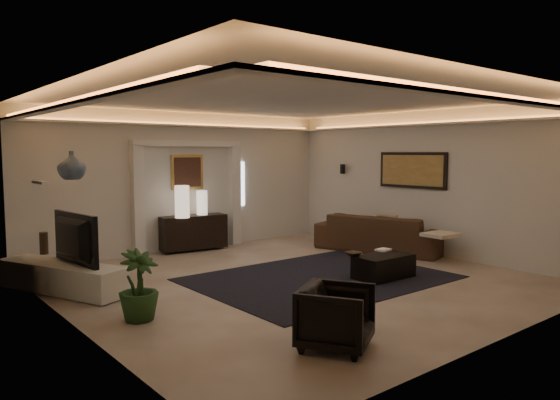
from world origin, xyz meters
TOP-DOWN VIEW (x-y plane):
  - floor at (0.00, 0.00)m, footprint 7.00×7.00m
  - ceiling at (0.00, 0.00)m, footprint 7.00×7.00m
  - wall_back at (0.00, 3.50)m, footprint 7.00×0.00m
  - wall_front at (0.00, -3.50)m, footprint 7.00×0.00m
  - wall_left at (-3.50, 0.00)m, footprint 0.00×7.00m
  - wall_right at (3.50, 0.00)m, footprint 0.00×7.00m
  - cove_soffit at (0.00, 0.00)m, footprint 7.00×7.00m
  - daylight_slit at (1.35, 3.48)m, footprint 0.25×0.03m
  - area_rug at (0.40, -0.20)m, footprint 4.00×3.00m
  - pilaster_left at (-1.15, 3.40)m, footprint 0.22×0.20m
  - pilaster_right at (1.15, 3.40)m, footprint 0.22×0.20m
  - alcove_header at (0.00, 3.40)m, footprint 2.52×0.20m
  - painting_frame at (0.00, 3.47)m, footprint 0.74×0.04m
  - painting_canvas at (0.00, 3.44)m, footprint 0.62×0.02m
  - art_panel_frame at (3.47, 0.30)m, footprint 0.04×1.64m
  - art_panel_gold at (3.44, 0.30)m, footprint 0.02×1.50m
  - wall_sconce at (3.38, 2.20)m, footprint 0.12×0.12m
  - wall_niche at (-3.44, 1.40)m, footprint 0.10×0.55m
  - console at (-0.00, 3.25)m, footprint 1.44×0.59m
  - lamp_left at (-0.37, 3.03)m, footprint 0.31×0.31m
  - lamp_right at (0.22, 3.25)m, footprint 0.26×0.26m
  - media_ledge at (-3.15, 1.61)m, footprint 1.38×2.26m
  - tv at (-3.11, 1.44)m, footprint 1.31×0.31m
  - figurine at (-3.15, 2.50)m, footprint 0.17×0.17m
  - ginger_jar at (-2.98, 1.50)m, footprint 0.42×0.42m
  - plant at (-2.81, -0.35)m, footprint 0.60×0.60m
  - sofa at (3.03, 0.75)m, footprint 2.81×1.76m
  - throw_blanket at (2.90, -0.79)m, footprint 0.62×0.51m
  - throw_pillow at (3.15, 0.68)m, footprint 0.28×0.45m
  - coffee_table at (1.20, -0.86)m, footprint 1.01×0.56m
  - bowl at (0.77, -0.59)m, footprint 0.28×0.28m
  - magazine at (1.50, -0.60)m, footprint 0.27×0.21m
  - armchair at (-1.57, -2.53)m, footprint 0.99×1.00m

SIDE VIEW (x-z plane):
  - floor at x=0.00m, z-range 0.00..0.00m
  - area_rug at x=0.40m, z-range 0.00..0.01m
  - coffee_table at x=1.20m, z-range 0.02..0.39m
  - media_ledge at x=-3.15m, z-range 0.02..0.43m
  - armchair at x=-1.57m, z-range 0.00..0.67m
  - sofa at x=3.03m, z-range 0.00..0.77m
  - console at x=0.00m, z-range 0.05..0.75m
  - magazine at x=1.50m, z-range 0.41..0.44m
  - plant at x=-2.81m, z-range 0.00..0.87m
  - bowl at x=0.77m, z-range 0.41..0.47m
  - throw_blanket at x=2.90m, z-range 0.52..0.58m
  - throw_pillow at x=3.15m, z-range 0.33..0.77m
  - figurine at x=-3.15m, z-range 0.46..0.82m
  - tv at x=-3.11m, z-range 0.45..1.20m
  - lamp_left at x=-0.37m, z-range 0.76..1.42m
  - lamp_right at x=0.22m, z-range 0.84..1.34m
  - pilaster_left at x=-1.15m, z-range 0.00..2.20m
  - pilaster_right at x=1.15m, z-range 0.00..2.20m
  - daylight_slit at x=1.35m, z-range 0.85..1.85m
  - wall_back at x=0.00m, z-range -2.05..4.95m
  - wall_front at x=0.00m, z-range -2.05..4.95m
  - wall_left at x=-3.50m, z-range -2.05..4.95m
  - wall_right at x=3.50m, z-range -2.05..4.95m
  - painting_frame at x=0.00m, z-range 1.28..2.02m
  - painting_canvas at x=0.00m, z-range 1.34..1.96m
  - wall_niche at x=-3.44m, z-range 1.63..1.67m
  - wall_sconce at x=3.38m, z-range 1.57..1.79m
  - art_panel_gold at x=3.44m, z-range 1.39..2.01m
  - art_panel_frame at x=3.47m, z-range 1.33..2.07m
  - ginger_jar at x=-2.98m, z-range 1.67..2.08m
  - alcove_header at x=0.00m, z-range 2.19..2.31m
  - cove_soffit at x=0.00m, z-range 2.60..2.64m
  - ceiling at x=0.00m, z-range 2.90..2.90m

